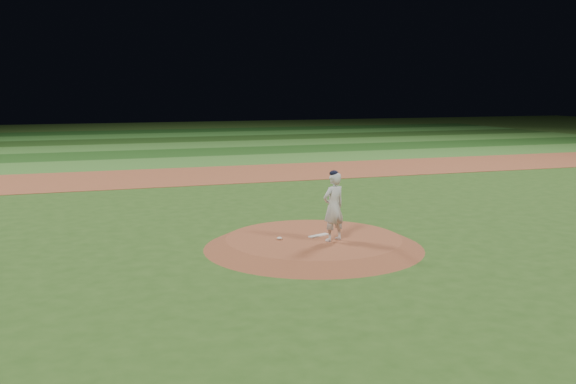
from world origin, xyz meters
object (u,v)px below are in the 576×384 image
(pitching_rubber, at_px, (319,235))
(pitcher_on_mound, at_px, (334,206))
(rosin_bag, at_px, (279,238))
(pitchers_mound, at_px, (313,243))

(pitching_rubber, relative_size, pitcher_on_mound, 0.34)
(pitching_rubber, xyz_separation_m, rosin_bag, (-1.06, -0.05, 0.02))
(pitcher_on_mound, bearing_deg, rosin_bag, 156.67)
(pitchers_mound, xyz_separation_m, pitching_rubber, (0.19, 0.12, 0.14))
(pitching_rubber, bearing_deg, pitcher_on_mound, -95.49)
(pitching_rubber, distance_m, rosin_bag, 1.06)
(rosin_bag, bearing_deg, pitcher_on_mound, -23.33)
(pitchers_mound, relative_size, rosin_bag, 43.33)
(rosin_bag, relative_size, pitcher_on_mound, 0.07)
(pitchers_mound, distance_m, pitching_rubber, 0.26)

